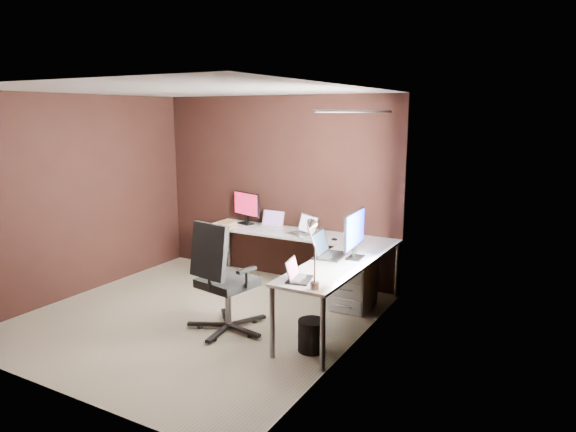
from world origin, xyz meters
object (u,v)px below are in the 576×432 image
object	(u,v)px
monitor_right	(355,232)
laptop_black_big	(326,251)
book_stack	(227,225)
laptop_silver	(304,231)
laptop_black_small	(297,275)
wastebasket	(312,335)
laptop_white	(271,224)
drawer_pedestal	(354,283)
office_chair	(225,299)
desk_lamp	(312,245)
monitor_left	(246,206)

from	to	relation	value
monitor_right	laptop_black_big	size ratio (longest dim) A/B	1.40
monitor_right	laptop_black_big	xyz separation A→B (m)	(-0.30, -0.07, -0.23)
monitor_right	book_stack	size ratio (longest dim) A/B	2.29
laptop_silver	laptop_black_big	world-z (taller)	laptop_black_big
laptop_black_small	wastebasket	world-z (taller)	laptop_black_small
wastebasket	laptop_white	bearing A→B (deg)	131.00
drawer_pedestal	monitor_right	bearing A→B (deg)	-69.56
drawer_pedestal	office_chair	bearing A→B (deg)	-126.33
monitor_right	laptop_silver	distance (m)	1.21
office_chair	wastebasket	size ratio (longest dim) A/B	3.84
laptop_silver	desk_lamp	distance (m)	2.00
office_chair	drawer_pedestal	bearing A→B (deg)	64.20
laptop_white	laptop_black_big	distance (m)	1.55
monitor_right	office_chair	size ratio (longest dim) A/B	0.53
laptop_silver	book_stack	xyz separation A→B (m)	(-1.13, -0.11, -0.02)
monitor_left	wastebasket	world-z (taller)	monitor_left
monitor_right	laptop_black_small	world-z (taller)	monitor_right
laptop_silver	book_stack	distance (m)	1.14
drawer_pedestal	wastebasket	world-z (taller)	drawer_pedestal
office_chair	book_stack	bearing A→B (deg)	135.31
laptop_white	office_chair	distance (m)	1.82
laptop_white	laptop_black_big	world-z (taller)	laptop_black_big
wastebasket	laptop_silver	bearing A→B (deg)	119.92
laptop_black_big	laptop_black_small	size ratio (longest dim) A/B	1.36
monitor_left	monitor_right	bearing A→B (deg)	-7.50
laptop_black_big	desk_lamp	bearing A→B (deg)	-169.68
monitor_left	laptop_white	xyz separation A→B (m)	(0.43, -0.05, -0.20)
office_chair	laptop_black_small	bearing A→B (deg)	5.39
laptop_black_big	monitor_right	bearing A→B (deg)	-83.60
book_stack	wastebasket	xyz separation A→B (m)	(2.02, -1.43, -0.61)
laptop_white	laptop_black_big	bearing A→B (deg)	-34.25
drawer_pedestal	monitor_left	size ratio (longest dim) A/B	1.20
laptop_white	laptop_black_small	size ratio (longest dim) A/B	1.03
laptop_silver	book_stack	world-z (taller)	laptop_silver
laptop_black_small	wastebasket	size ratio (longest dim) A/B	1.07
drawer_pedestal	wastebasket	xyz separation A→B (m)	(0.07, -1.25, -0.15)
laptop_black_small	desk_lamp	xyz separation A→B (m)	(0.19, -0.08, 0.34)
monitor_right	desk_lamp	world-z (taller)	desk_lamp
drawer_pedestal	office_chair	xyz separation A→B (m)	(-0.94, -1.27, 0.05)
desk_lamp	laptop_black_big	bearing A→B (deg)	111.38
laptop_black_big	office_chair	distance (m)	1.21
office_chair	desk_lamp	bearing A→B (deg)	2.11
laptop_silver	office_chair	size ratio (longest dim) A/B	0.39
laptop_silver	laptop_white	bearing A→B (deg)	-166.57
laptop_silver	desk_lamp	xyz separation A→B (m)	(0.97, -1.72, 0.33)
desk_lamp	wastebasket	size ratio (longest dim) A/B	1.97
monitor_right	desk_lamp	distance (m)	1.03
monitor_left	office_chair	size ratio (longest dim) A/B	0.42
monitor_left	monitor_right	world-z (taller)	monitor_right
laptop_black_big	book_stack	world-z (taller)	laptop_black_big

